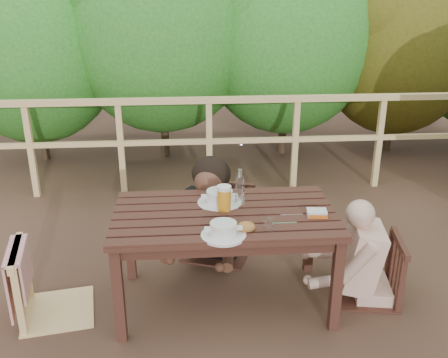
{
  "coord_description": "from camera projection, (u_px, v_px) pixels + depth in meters",
  "views": [
    {
      "loc": [
        -0.24,
        -2.98,
        2.1
      ],
      "look_at": [
        0.0,
        0.05,
        0.9
      ],
      "focal_mm": 40.55,
      "sensor_mm": 36.0,
      "label": 1
    }
  ],
  "objects": [
    {
      "name": "ground",
      "position": [
        225.0,
        301.0,
        3.55
      ],
      "size": [
        60.0,
        60.0,
        0.0
      ],
      "primitive_type": "plane",
      "color": "brown",
      "rests_on": "ground"
    },
    {
      "name": "table",
      "position": [
        225.0,
        259.0,
        3.43
      ],
      "size": [
        1.45,
        0.82,
        0.67
      ],
      "primitive_type": "cube",
      "color": "#381D15",
      "rests_on": "ground"
    },
    {
      "name": "chair_left",
      "position": [
        50.0,
        249.0,
        3.26
      ],
      "size": [
        0.55,
        0.55,
        0.96
      ],
      "primitive_type": "cube",
      "rotation": [
        0.0,
        0.0,
        1.74
      ],
      "color": "#E3BC7A",
      "rests_on": "ground"
    },
    {
      "name": "chair_far",
      "position": [
        218.0,
        195.0,
        4.0
      ],
      "size": [
        0.65,
        0.65,
        1.03
      ],
      "primitive_type": "cube",
      "rotation": [
        0.0,
        0.0,
        -0.34
      ],
      "color": "#381D15",
      "rests_on": "ground"
    },
    {
      "name": "chair_right",
      "position": [
        373.0,
        242.0,
        3.46
      ],
      "size": [
        0.49,
        0.49,
        0.85
      ],
      "primitive_type": "cube",
      "rotation": [
        0.0,
        0.0,
        -1.74
      ],
      "color": "#381D15",
      "rests_on": "ground"
    },
    {
      "name": "woman",
      "position": [
        217.0,
        176.0,
        3.96
      ],
      "size": [
        0.73,
        0.81,
        1.34
      ],
      "primitive_type": null,
      "rotation": [
        0.0,
        0.0,
        2.8
      ],
      "color": "black",
      "rests_on": "ground"
    },
    {
      "name": "diner_right",
      "position": [
        380.0,
        219.0,
        3.39
      ],
      "size": [
        0.67,
        0.58,
        1.2
      ],
      "primitive_type": null,
      "rotation": [
        0.0,
        0.0,
        1.4
      ],
      "color": "beige",
      "rests_on": "ground"
    },
    {
      "name": "railing",
      "position": [
        209.0,
        145.0,
        5.22
      ],
      "size": [
        5.6,
        0.1,
        1.01
      ],
      "primitive_type": "cube",
      "color": "#E3BC7A",
      "rests_on": "ground"
    },
    {
      "name": "soup_near",
      "position": [
        223.0,
        230.0,
        3.0
      ],
      "size": [
        0.27,
        0.27,
        0.09
      ],
      "primitive_type": "cylinder",
      "color": "white",
      "rests_on": "table"
    },
    {
      "name": "soup_far",
      "position": [
        220.0,
        197.0,
        3.43
      ],
      "size": [
        0.3,
        0.3,
        0.1
      ],
      "primitive_type": "cylinder",
      "color": "white",
      "rests_on": "table"
    },
    {
      "name": "bread_roll",
      "position": [
        246.0,
        227.0,
        3.06
      ],
      "size": [
        0.11,
        0.09,
        0.07
      ],
      "primitive_type": "ellipsoid",
      "color": "olive",
      "rests_on": "table"
    },
    {
      "name": "beer_glass",
      "position": [
        224.0,
        199.0,
        3.31
      ],
      "size": [
        0.09,
        0.09,
        0.18
      ],
      "primitive_type": "cylinder",
      "color": "orange",
      "rests_on": "table"
    },
    {
      "name": "bottle",
      "position": [
        240.0,
        188.0,
        3.36
      ],
      "size": [
        0.06,
        0.06,
        0.27
      ],
      "primitive_type": "cylinder",
      "color": "white",
      "rests_on": "table"
    },
    {
      "name": "tumbler",
      "position": [
        269.0,
        225.0,
        3.07
      ],
      "size": [
        0.07,
        0.07,
        0.08
      ],
      "primitive_type": "cylinder",
      "color": "silver",
      "rests_on": "table"
    },
    {
      "name": "butter_tub",
      "position": [
        317.0,
        214.0,
        3.24
      ],
      "size": [
        0.14,
        0.11,
        0.05
      ],
      "primitive_type": "cube",
      "rotation": [
        0.0,
        0.0,
        -0.12
      ],
      "color": "silver",
      "rests_on": "table"
    }
  ]
}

